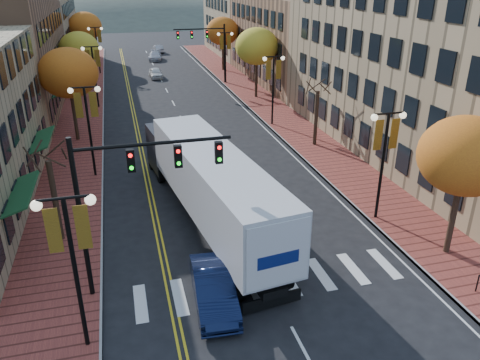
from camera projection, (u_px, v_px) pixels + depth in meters
ground at (283, 312)px, 18.70m from camera, size 200.00×200.00×0.00m
sidewalk_left at (83, 112)px, 45.30m from camera, size 4.00×85.00×0.15m
sidewalk_right at (260, 101)px, 49.51m from camera, size 4.00×85.00×0.15m
building_left_far at (28, 32)px, 66.73m from camera, size 12.00×26.00×9.50m
building_right_near at (452, 47)px, 34.14m from camera, size 15.00×28.00×15.00m
building_right_mid at (311, 38)px, 58.13m from camera, size 15.00×24.00×10.00m
building_right_far at (260, 19)px, 77.38m from camera, size 15.00×20.00×11.00m
tree_left_a at (55, 201)px, 22.76m from camera, size 0.28×0.28×4.20m
tree_left_b at (68, 73)px, 35.61m from camera, size 4.48×4.48×7.21m
tree_left_c at (79, 49)px, 49.91m from camera, size 4.16×4.16×6.69m
tree_left_d at (85, 26)px, 65.60m from camera, size 4.61×4.61×7.42m
tree_right_a at (466, 156)px, 20.53m from camera, size 4.16×4.16×6.69m
tree_right_b at (316, 118)px, 35.81m from camera, size 0.28×0.28×4.20m
tree_right_c at (257, 46)px, 48.66m from camera, size 4.48×4.48×7.21m
tree_right_d at (223, 31)px, 62.87m from camera, size 4.35×4.35×7.00m
lamp_left_a at (71, 245)px, 15.21m from camera, size 1.96×0.36×6.05m
lamp_left_b at (87, 114)px, 29.35m from camera, size 1.96×0.36×6.05m
lamp_left_c at (94, 65)px, 45.26m from camera, size 1.96×0.36×6.05m
lamp_left_d at (97, 41)px, 61.18m from camera, size 1.96×0.36×6.05m
lamp_right_a at (385, 146)px, 24.02m from camera, size 1.96×0.36×6.05m
lamp_right_b at (273, 77)px, 39.93m from camera, size 1.96×0.36×6.05m
lamp_right_c at (225, 48)px, 55.85m from camera, size 1.96×0.36×6.05m
traffic_mast_near at (128, 184)px, 18.08m from camera, size 6.10×0.35×7.00m
traffic_mast_far at (209, 43)px, 55.12m from camera, size 6.10×0.34×7.00m
semi_truck at (206, 178)px, 24.68m from camera, size 5.01×17.52×4.33m
navy_sedan at (214, 289)px, 18.88m from camera, size 1.86×4.59×1.48m
black_suv at (243, 206)px, 25.88m from camera, size 2.11×4.32×1.18m
car_far_white at (156, 73)px, 60.34m from camera, size 1.58×3.78×1.28m
car_far_silver at (155, 56)px, 72.83m from camera, size 2.46×4.84×1.35m
car_far_oncoming at (158, 49)px, 79.55m from camera, size 1.64×4.00×1.29m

